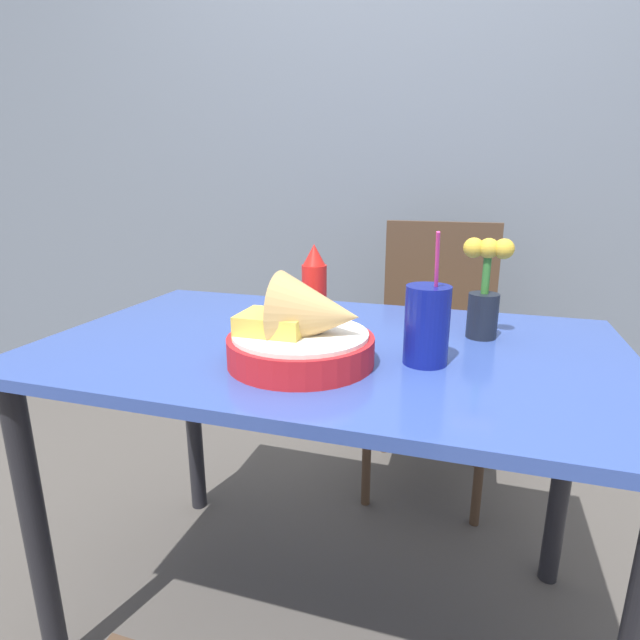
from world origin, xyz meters
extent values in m
plane|color=#4C4742|center=(0.00, 0.00, 0.00)|extent=(12.00, 12.00, 0.00)
cube|color=slate|center=(0.00, 1.20, 1.30)|extent=(7.00, 0.06, 2.60)
cube|color=#334C9E|center=(0.00, 0.00, 0.73)|extent=(1.22, 0.74, 0.02)
cylinder|color=black|center=(-0.55, -0.31, 0.36)|extent=(0.05, 0.05, 0.72)
cylinder|color=black|center=(-0.55, 0.31, 0.36)|extent=(0.05, 0.05, 0.72)
cylinder|color=black|center=(0.55, 0.31, 0.36)|extent=(0.05, 0.05, 0.72)
cylinder|color=#473323|center=(-0.01, 0.49, 0.22)|extent=(0.03, 0.03, 0.44)
cylinder|color=#473323|center=(0.35, 0.49, 0.22)|extent=(0.03, 0.03, 0.44)
cylinder|color=#473323|center=(-0.01, 0.85, 0.22)|extent=(0.03, 0.03, 0.44)
cylinder|color=#473323|center=(0.35, 0.85, 0.22)|extent=(0.03, 0.03, 0.44)
cube|color=#473323|center=(0.17, 0.67, 0.45)|extent=(0.40, 0.40, 0.02)
cube|color=#473323|center=(0.17, 0.85, 0.70)|extent=(0.40, 0.03, 0.48)
cylinder|color=red|center=(-0.02, -0.14, 0.77)|extent=(0.28, 0.28, 0.05)
cylinder|color=white|center=(-0.02, -0.14, 0.80)|extent=(0.26, 0.26, 0.01)
cone|color=tan|center=(0.02, -0.14, 0.84)|extent=(0.15, 0.15, 0.15)
cube|color=#E5C14C|center=(-0.07, -0.15, 0.81)|extent=(0.13, 0.10, 0.04)
cylinder|color=red|center=(-0.07, 0.11, 0.81)|extent=(0.06, 0.06, 0.15)
cone|color=red|center=(-0.07, 0.11, 0.91)|extent=(0.05, 0.05, 0.05)
cylinder|color=navy|center=(0.21, -0.07, 0.81)|extent=(0.08, 0.08, 0.15)
cylinder|color=black|center=(0.21, -0.07, 0.80)|extent=(0.08, 0.08, 0.12)
cylinder|color=#EA3884|center=(0.22, -0.07, 0.88)|extent=(0.01, 0.08, 0.22)
cylinder|color=black|center=(0.31, 0.13, 0.79)|extent=(0.07, 0.07, 0.10)
cylinder|color=#33722D|center=(0.31, 0.13, 0.88)|extent=(0.02, 0.02, 0.09)
sphere|color=gold|center=(0.31, 0.13, 0.94)|extent=(0.04, 0.04, 0.04)
sphere|color=gold|center=(0.28, 0.13, 0.94)|extent=(0.04, 0.04, 0.04)
sphere|color=gold|center=(0.34, 0.13, 0.94)|extent=(0.04, 0.04, 0.04)
camera|label=1|loc=(0.28, -0.98, 1.08)|focal=28.00mm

